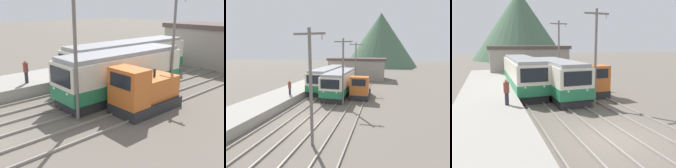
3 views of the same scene
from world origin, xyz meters
TOP-DOWN VIEW (x-y plane):
  - ground_plane at (0.00, 0.00)m, footprint 200.00×200.00m
  - platform_left at (-6.25, 0.00)m, footprint 4.50×54.00m
  - track_left at (-2.60, 0.00)m, footprint 1.54×60.00m
  - track_center at (0.20, 0.00)m, footprint 1.54×60.00m
  - track_right at (3.20, 0.00)m, footprint 1.54×60.00m
  - commuter_train_left at (-2.60, 13.87)m, footprint 2.84×12.86m
  - commuter_train_center at (0.20, 10.40)m, footprint 2.84×10.47m
  - shunting_locomotive at (3.20, 9.47)m, footprint 2.40×4.67m
  - catenary_mast_near at (1.71, -3.55)m, footprint 2.00×0.20m
  - catenary_mast_mid at (1.71, 5.43)m, footprint 2.00×0.20m
  - catenary_mast_far at (1.71, 14.41)m, footprint 2.00×0.20m
  - person_on_platform at (-4.99, 5.32)m, footprint 0.38×0.38m
  - station_building at (0.25, 26.00)m, footprint 12.60×6.30m
  - mountain_backdrop at (4.27, 62.46)m, footprint 29.29×29.29m

SIDE VIEW (x-z plane):
  - ground_plane at x=0.00m, z-range 0.00..0.00m
  - track_left at x=-2.60m, z-range 0.00..0.14m
  - track_center at x=0.20m, z-range 0.00..0.14m
  - track_right at x=3.20m, z-range 0.00..0.14m
  - platform_left at x=-6.25m, z-range 0.00..0.85m
  - shunting_locomotive at x=3.20m, z-range -0.29..2.71m
  - commuter_train_center at x=0.20m, z-range -0.11..3.32m
  - commuter_train_left at x=-2.60m, z-range -0.12..3.41m
  - person_on_platform at x=-4.99m, z-range 0.93..2.72m
  - station_building at x=0.25m, z-range 0.02..4.63m
  - catenary_mast_near at x=1.71m, z-range 0.32..7.82m
  - catenary_mast_mid at x=1.71m, z-range 0.32..7.82m
  - catenary_mast_far at x=1.71m, z-range 0.32..7.82m
  - mountain_backdrop at x=4.27m, z-range 0.00..21.27m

